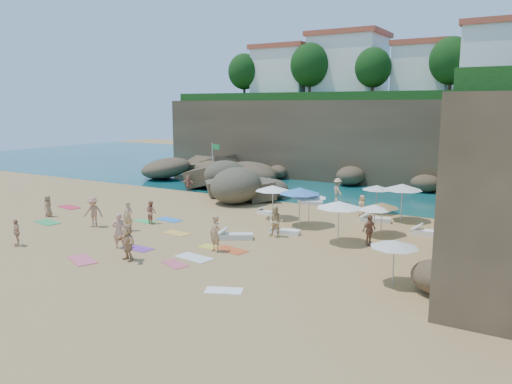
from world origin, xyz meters
The scene contains 51 objects.
ground centered at (0.00, 0.00, 0.00)m, with size 120.00×120.00×0.00m, color tan.
seawater centered at (0.00, 30.00, 0.00)m, with size 120.00×120.00×0.00m, color #0C4751.
cliff_back centered at (2.00, 25.00, 4.00)m, with size 44.00×8.00×8.00m, color brown.
rock_promontory centered at (-11.00, 16.00, 0.00)m, with size 12.00×7.00×2.00m, color brown, non-canonical shape.
clifftop_buildings centered at (2.96, 25.79, 11.24)m, with size 28.48×9.48×7.00m.
clifftop_trees centered at (4.78, 19.52, 11.26)m, with size 35.60×23.82×4.40m.
marina_masts centered at (-16.50, 30.00, 3.00)m, with size 3.10×0.10×6.00m.
rock_outcrop centered at (-4.07, 9.56, 0.00)m, with size 6.81×5.11×2.73m, color brown, non-canonical shape.
flag_pole centered at (-7.73, 11.96, 2.69)m, with size 0.82×0.08×4.21m.
parasol_0 centered at (2.41, 4.51, 2.07)m, with size 2.39×2.39×2.26m.
parasol_1 centered at (7.86, 9.82, 1.82)m, with size 2.09×2.09×1.98m.
parasol_2 centered at (9.70, 3.55, 1.70)m, with size 1.96×1.96×1.86m.
parasol_3 centered at (13.94, 7.39, 2.03)m, with size 2.34×2.34×2.21m.
parasol_4 centered at (10.04, 8.26, 2.26)m, with size 2.60×2.60×2.46m.
parasol_6 centered at (9.93, 4.16, 1.75)m, with size 2.01×2.01×1.90m.
parasol_7 centered at (13.85, 6.76, 1.94)m, with size 2.24×2.24×2.11m.
parasol_8 centered at (8.44, 1.08, 2.17)m, with size 2.50×2.50×2.36m.
parasol_9 centered at (5.32, 3.99, 1.94)m, with size 2.24×2.24×2.12m.
parasol_10 centered at (4.87, 3.55, 2.26)m, with size 2.60×2.60×2.46m.
parasol_11 centered at (12.86, -3.84, 1.79)m, with size 2.07×2.07×1.96m.
lounger_0 centered at (1.46, 5.41, 0.12)m, with size 1.56×0.52×0.24m, color white.
lounger_1 centered at (2.67, 10.10, 0.15)m, with size 1.89×0.63×0.29m, color silver.
lounger_2 centered at (12.50, 5.23, 0.16)m, with size 2.06×0.69×0.32m, color white.
lounger_3 centered at (8.71, 7.02, 0.15)m, with size 1.95×0.65×0.30m, color silver.
lounger_4 centered at (5.01, 1.28, 0.14)m, with size 1.80×0.60×0.28m, color white.
lounger_5 centered at (3.09, -1.21, 0.16)m, with size 2.06×0.69×0.32m, color silver.
towel_1 centered at (-1.26, -8.35, 0.02)m, with size 1.91×0.95×0.03m, color #DC5568.
towel_3 centered at (-9.62, -4.07, 0.02)m, with size 1.91×0.95×0.03m, color green.
towel_4 centered at (-0.59, -1.91, 0.01)m, with size 1.64×0.82×0.03m, color #F8B741.
towel_5 centered at (3.28, -5.24, 0.02)m, with size 1.93×0.96×0.03m, color silver.
towel_6 centered at (-0.32, -5.46, 0.01)m, with size 1.67×0.84×0.03m, color purple.
towel_7 centered at (-12.42, -0.06, 0.02)m, with size 1.89×0.95×0.03m, color red.
towel_8 centered at (-3.30, 0.58, 0.02)m, with size 1.78×0.89×0.03m, color #2A7CE0.
towel_9 centered at (3.08, -6.49, 0.01)m, with size 1.50×0.75×0.03m, color #D55364.
towel_10 centered at (4.12, -3.16, 0.02)m, with size 1.80×0.90×0.03m, color #D55021.
towel_11 centered at (-4.36, -0.59, 0.01)m, with size 1.52×0.76×0.03m, color green.
towel_12 centered at (3.01, -3.26, 0.01)m, with size 1.54×0.77×0.03m, color yellow.
towel_13 centered at (7.10, -8.18, 0.01)m, with size 1.55×0.77×0.03m, color white.
person_stand_0 centered at (-3.53, -2.91, 0.90)m, with size 0.65×0.43×1.79m, color tan.
person_stand_1 centered at (-3.63, -0.77, 0.75)m, with size 0.73×0.57×1.50m, color tan.
person_stand_2 centered at (4.11, 11.96, 0.96)m, with size 1.24×0.51×1.92m, color tan.
person_stand_3 centered at (10.08, 1.46, 0.85)m, with size 1.00×0.42×1.71m, color #99644C.
person_stand_4 centered at (7.36, 8.24, 0.74)m, with size 0.72×0.39×1.48m, color tan.
person_stand_5 centered at (-9.25, 10.17, 0.73)m, with size 1.35×0.39×1.46m, color #B16A58.
person_stand_6 centered at (-1.27, -5.83, 0.95)m, with size 0.69×0.46×1.90m, color tan.
person_lie_0 centered at (-6.10, -3.30, 0.25)m, with size 1.20×1.85×0.49m, color tan.
person_lie_1 centered at (-6.33, -8.42, 0.18)m, with size 0.85×1.45×0.35m, color #E2AC80.
person_lie_2 centered at (-11.06, -2.87, 0.19)m, with size 0.70×1.43×0.38m, color #976A4B.
person_lie_3 centered at (0.71, -7.21, 0.24)m, with size 1.67×1.80×0.48m, color tan.
person_lie_4 centered at (3.58, -3.82, 0.23)m, with size 0.69×1.88×0.45m, color tan.
person_lie_5 centered at (4.89, 0.37, 0.34)m, with size 0.87×1.79×0.68m, color #DDB87D.
Camera 1 is at (18.22, -24.31, 7.58)m, focal length 35.00 mm.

